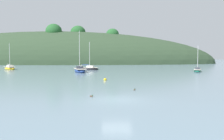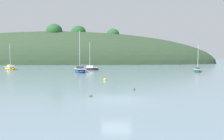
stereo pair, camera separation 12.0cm
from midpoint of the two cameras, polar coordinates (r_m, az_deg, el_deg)
The scene contains 9 objects.
ground_plane at distance 18.98m, azimuth 1.19°, elevation -7.49°, with size 400.00×400.00×0.00m, color slate.
far_shoreline_hill at distance 107.67m, azimuth -13.98°, elevation 1.63°, with size 150.00×36.00×32.62m.
sailboat_black_sloop at distance 58.20m, azimuth -5.81°, elevation 0.37°, with size 5.64×3.07×7.37m.
sailboat_orange_cutter at distance 50.61m, azimuth -8.07°, elevation -0.08°, with size 3.91×6.93×9.45m.
sailboat_yellow_far at distance 54.91m, azimuth 21.02°, elevation -0.10°, with size 3.27×4.85×6.17m.
sailboat_grey_yawl at distance 65.66m, azimuth -24.45°, elevation 0.44°, with size 5.21×5.68×7.11m.
mooring_buoy_channel at distance 33.38m, azimuth -1.70°, elevation -2.44°, with size 0.44×0.44×0.54m.
duck_lead at distance 20.25m, azimuth -5.27°, elevation -6.64°, with size 0.37×0.36×0.24m.
duck_lone_right at distance 24.00m, azimuth 5.77°, elevation -5.02°, with size 0.32×0.40×0.24m.
Camera 2 is at (-0.64, -18.61, 3.67)m, focal length 35.95 mm.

